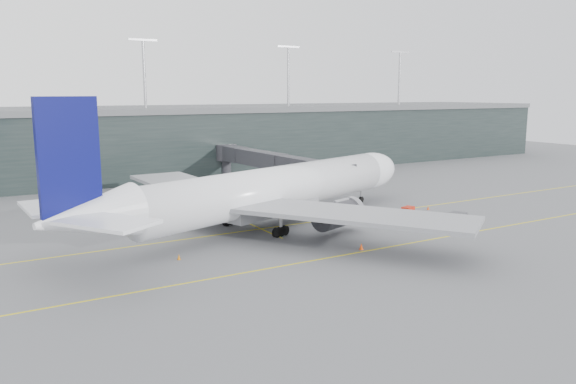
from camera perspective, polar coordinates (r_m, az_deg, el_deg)
ground at (r=78.65m, az=-7.36°, el=-3.58°), size 320.00×320.00×0.00m
taxiline_a at (r=75.09m, az=-6.16°, el=-4.20°), size 160.00×0.25×0.02m
taxiline_b at (r=61.39m, az=0.08°, el=-7.41°), size 160.00×0.25×0.02m
taxiline_lead_main at (r=98.62m, az=-9.28°, el=-0.84°), size 0.25×60.00×0.02m
terminal at (r=132.27m, az=-17.43°, el=4.92°), size 240.00×36.00×29.00m
main_aircraft at (r=77.81m, az=-1.64°, el=0.18°), size 62.92×57.97×18.10m
jet_bridge at (r=110.62m, az=-2.92°, el=3.38°), size 6.61×48.90×7.44m
gse_cart at (r=87.22m, az=12.09°, el=-1.86°), size 2.28×1.80×1.36m
baggage_dolly at (r=89.57m, az=16.81°, el=-2.14°), size 3.49×3.21×0.28m
uld_a at (r=86.31m, az=-13.06°, el=-1.82°), size 2.46×2.10×1.99m
uld_b at (r=87.32m, az=-10.92°, el=-1.59°), size 2.67×2.38×2.03m
uld_c at (r=88.13m, az=-9.17°, el=-1.46°), size 2.50×2.20×1.94m
cone_nose at (r=92.27m, az=14.05°, el=-1.57°), size 0.39×0.39×0.62m
cone_wing_stbd at (r=67.59m, az=7.46°, el=-5.50°), size 0.50×0.50×0.80m
cone_wing_port at (r=91.10m, az=-5.71°, el=-1.41°), size 0.50×0.50×0.79m
cone_tail at (r=64.31m, az=-11.02°, el=-6.49°), size 0.40×0.40×0.64m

